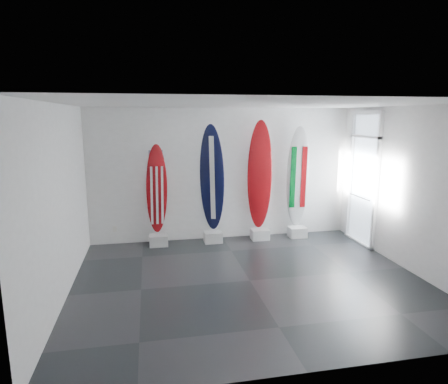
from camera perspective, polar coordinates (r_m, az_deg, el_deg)
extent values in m
plane|color=black|center=(6.88, 3.85, -12.95)|extent=(6.00, 6.00, 0.00)
plane|color=white|center=(6.28, 4.21, 12.89)|extent=(6.00, 6.00, 0.00)
plane|color=silver|center=(8.82, -0.19, 2.62)|extent=(6.00, 0.00, 6.00)
plane|color=silver|center=(4.13, 13.11, -7.55)|extent=(6.00, 0.00, 6.00)
plane|color=silver|center=(6.35, -23.15, -1.64)|extent=(0.00, 5.00, 5.00)
plane|color=silver|center=(7.75, 25.98, 0.30)|extent=(0.00, 5.00, 5.00)
cube|color=silver|center=(8.67, -9.66, -7.07)|extent=(0.40, 0.30, 0.24)
ellipsoid|color=maroon|center=(8.49, -9.93, 0.34)|extent=(0.49, 0.39, 2.01)
cube|color=silver|center=(8.77, -1.63, -6.69)|extent=(0.40, 0.30, 0.24)
ellipsoid|color=black|center=(8.56, -1.79, 1.99)|extent=(0.63, 0.51, 2.42)
cube|color=silver|center=(9.01, 5.34, -6.25)|extent=(0.40, 0.30, 0.24)
ellipsoid|color=maroon|center=(8.80, 5.32, 2.47)|extent=(0.59, 0.28, 2.50)
cube|color=silver|center=(9.30, 10.80, -5.85)|extent=(0.40, 0.30, 0.24)
ellipsoid|color=silver|center=(9.11, 10.86, 2.16)|extent=(0.55, 0.22, 2.35)
cube|color=silver|center=(8.92, -15.87, -5.27)|extent=(0.09, 0.02, 0.13)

